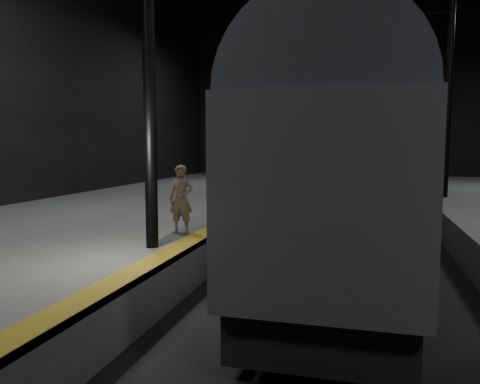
% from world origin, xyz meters
% --- Properties ---
extents(ground, '(44.00, 44.00, 0.00)m').
position_xyz_m(ground, '(0.00, 0.00, 0.00)').
color(ground, black).
rests_on(ground, ground).
extents(platform_left, '(9.00, 43.80, 1.00)m').
position_xyz_m(platform_left, '(-7.50, 0.00, 0.50)').
color(platform_left, '#555552').
rests_on(platform_left, ground).
extents(tactile_strip, '(0.50, 43.80, 0.01)m').
position_xyz_m(tactile_strip, '(-3.25, 0.00, 1.00)').
color(tactile_strip, brown).
rests_on(tactile_strip, platform_left).
extents(track, '(2.40, 43.00, 0.24)m').
position_xyz_m(track, '(0.00, 0.00, 0.07)').
color(track, '#3F3328').
rests_on(track, ground).
extents(train, '(2.84, 18.97, 5.07)m').
position_xyz_m(train, '(-0.00, 2.01, 2.83)').
color(train, '#ACB0B4').
rests_on(train, ground).
extents(woman, '(0.63, 0.43, 1.69)m').
position_xyz_m(woman, '(-3.80, -2.35, 1.85)').
color(woman, '#937C5A').
rests_on(woman, platform_left).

